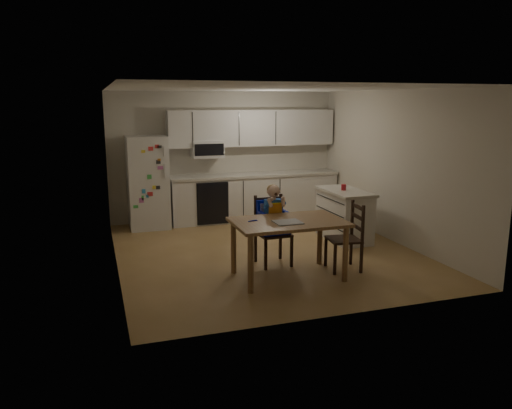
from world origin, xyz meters
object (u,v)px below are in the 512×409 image
object	(u,v)px
refrigerator	(148,182)
red_cup	(344,187)
kitchen_island	(344,215)
chair_booster	(272,216)
chair_side	(350,232)
dining_table	(288,228)

from	to	relation	value
refrigerator	red_cup	distance (m)	3.56
kitchen_island	red_cup	size ratio (longest dim) A/B	11.52
chair_booster	chair_side	bearing A→B (deg)	-34.29
refrigerator	kitchen_island	world-z (taller)	refrigerator
dining_table	chair_side	world-z (taller)	chair_side
chair_side	dining_table	bearing A→B (deg)	-80.60
kitchen_island	dining_table	xyz separation A→B (m)	(-1.61, -1.46, 0.25)
red_cup	chair_side	xyz separation A→B (m)	(-0.64, -1.43, -0.36)
kitchen_island	red_cup	world-z (taller)	red_cup
red_cup	dining_table	world-z (taller)	red_cup
kitchen_island	chair_side	world-z (taller)	chair_side
refrigerator	red_cup	bearing A→B (deg)	-31.55
red_cup	chair_side	size ratio (longest dim) A/B	0.11
dining_table	chair_booster	bearing A→B (deg)	90.22
refrigerator	chair_booster	bearing A→B (deg)	-61.88
refrigerator	dining_table	xyz separation A→B (m)	(1.45, -3.33, -0.17)
kitchen_island	dining_table	size ratio (longest dim) A/B	0.79
refrigerator	dining_table	bearing A→B (deg)	-66.45
red_cup	refrigerator	bearing A→B (deg)	148.45
refrigerator	red_cup	world-z (taller)	refrigerator
kitchen_island	chair_side	xyz separation A→B (m)	(-0.66, -1.42, 0.11)
refrigerator	chair_booster	xyz separation A→B (m)	(1.45, -2.71, -0.15)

